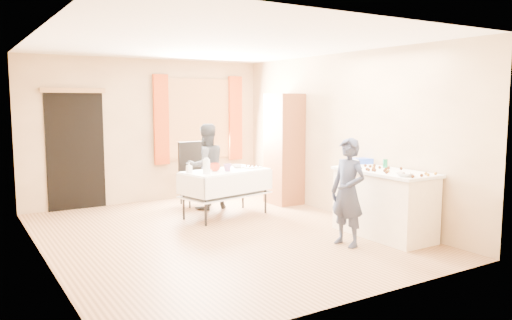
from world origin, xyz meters
TOP-DOWN VIEW (x-y plane):
  - floor at (0.00, 0.00)m, footprint 4.50×5.50m
  - ceiling at (0.00, 0.00)m, footprint 4.50×5.50m
  - wall_back at (0.00, 2.76)m, footprint 4.50×0.02m
  - wall_front at (0.00, -2.76)m, footprint 4.50×0.02m
  - wall_left at (-2.26, 0.00)m, footprint 0.02×5.50m
  - wall_right at (2.26, 0.00)m, footprint 0.02×5.50m
  - window_frame at (1.00, 2.72)m, footprint 1.32×0.06m
  - window_pane at (1.00, 2.71)m, footprint 1.20×0.02m
  - curtain_left at (0.22, 2.67)m, footprint 0.28×0.06m
  - curtain_right at (1.78, 2.67)m, footprint 0.28×0.06m
  - doorway at (-1.30, 2.73)m, footprint 0.95×0.04m
  - door_lintel at (-1.30, 2.70)m, footprint 1.05×0.06m
  - cabinet at (1.99, 1.26)m, footprint 0.50×0.60m
  - counter at (1.89, -1.27)m, footprint 0.68×1.44m
  - party_table at (0.60, 0.90)m, footprint 1.51×0.99m
  - chair at (0.57, 1.99)m, footprint 0.47×0.47m
  - girl at (1.16, -1.35)m, footprint 0.60×0.48m
  - woman at (0.59, 1.58)m, footprint 0.72×0.56m
  - soda_can at (2.08, -1.08)m, footprint 0.08×0.08m
  - mixing_bowl at (1.69, -1.80)m, footprint 0.34×0.34m
  - foam_block at (1.88, -0.64)m, footprint 0.16×0.11m
  - blue_basket at (2.14, -0.55)m, footprint 0.35×0.29m
  - pitcher at (0.17, 0.70)m, footprint 0.14×0.14m
  - cup_red at (0.40, 0.88)m, footprint 0.24×0.24m
  - cup_rainbow at (0.56, 0.76)m, footprint 0.22×0.22m
  - small_bowl at (0.90, 1.05)m, footprint 0.21×0.21m
  - pastry_tray at (1.09, 0.89)m, footprint 0.30×0.23m
  - bottle at (-0.01, 0.95)m, footprint 0.09×0.09m
  - cake_balls at (1.82, -1.36)m, footprint 0.52×1.13m

SIDE VIEW (x-z plane):
  - floor at x=0.00m, z-range -0.02..0.00m
  - chair at x=0.57m, z-range -0.23..0.89m
  - party_table at x=0.60m, z-range 0.07..0.82m
  - counter at x=1.89m, z-range 0.00..0.91m
  - girl at x=1.16m, z-range 0.00..1.38m
  - woman at x=0.59m, z-range 0.00..1.46m
  - pastry_tray at x=1.09m, z-range 0.75..0.77m
  - small_bowl at x=0.90m, z-range 0.75..0.80m
  - cup_rainbow at x=0.56m, z-range 0.75..0.87m
  - cup_red at x=0.40m, z-range 0.75..0.88m
  - bottle at x=-0.01m, z-range 0.75..0.91m
  - pitcher at x=0.17m, z-range 0.75..0.97m
  - cake_balls at x=1.82m, z-range 0.91..0.95m
  - mixing_bowl at x=1.69m, z-range 0.91..0.96m
  - foam_block at x=1.88m, z-range 0.91..0.99m
  - blue_basket at x=2.14m, z-range 0.91..0.99m
  - soda_can at x=2.08m, z-range 0.91..1.03m
  - cabinet at x=1.99m, z-range 0.00..1.97m
  - doorway at x=-1.30m, z-range 0.00..2.00m
  - wall_back at x=0.00m, z-range 0.00..2.60m
  - wall_front at x=0.00m, z-range 0.00..2.60m
  - wall_left at x=-2.26m, z-range 0.00..2.60m
  - wall_right at x=2.26m, z-range 0.00..2.60m
  - window_frame at x=1.00m, z-range 0.74..2.26m
  - window_pane at x=1.00m, z-range 0.80..2.20m
  - curtain_left at x=0.22m, z-range 0.67..2.33m
  - curtain_right at x=1.78m, z-range 0.67..2.33m
  - door_lintel at x=-1.30m, z-range 1.98..2.06m
  - ceiling at x=0.00m, z-range 2.60..2.62m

